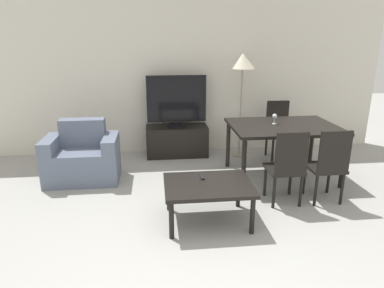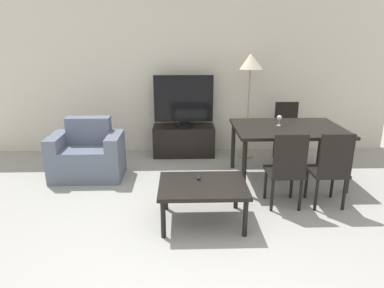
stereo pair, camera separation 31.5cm
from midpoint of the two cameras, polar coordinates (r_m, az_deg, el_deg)
name	(u,v)px [view 1 (the left image)]	position (r m, az deg, el deg)	size (l,w,h in m)	color
ground_plane	(202,286)	(2.97, -1.65, -22.61)	(18.00, 18.00, 0.00)	#9E9E99
wall_back	(174,72)	(5.80, -4.66, 11.83)	(7.12, 0.06, 2.70)	silver
armchair	(83,158)	(4.99, -19.51, -2.30)	(0.97, 0.62, 0.83)	slate
tv_stand	(177,141)	(5.73, -4.09, 0.52)	(1.01, 0.45, 0.50)	black
tv	(176,101)	(5.57, -4.23, 7.10)	(0.96, 0.32, 0.83)	black
coffee_table	(208,188)	(3.63, 0.21, -7.35)	(0.92, 0.70, 0.44)	black
dining_table	(283,130)	(4.84, 13.17, 2.21)	(1.45, 1.05, 0.75)	black
dining_chair_near	(287,165)	(4.06, 13.44, -3.44)	(0.40, 0.40, 0.92)	black
dining_chair_far	(279,127)	(5.73, 12.73, 2.74)	(0.40, 0.40, 0.92)	black
dining_chair_near_right	(329,163)	(4.25, 19.89, -3.06)	(0.40, 0.40, 0.92)	black
floor_lamp	(243,66)	(5.50, 6.78, 12.77)	(0.38, 0.38, 1.67)	gray
remote_primary	(202,177)	(3.75, -0.71, -5.48)	(0.04, 0.15, 0.02)	black
wine_glass_left	(275,117)	(4.83, 11.81, 4.44)	(0.07, 0.07, 0.15)	silver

